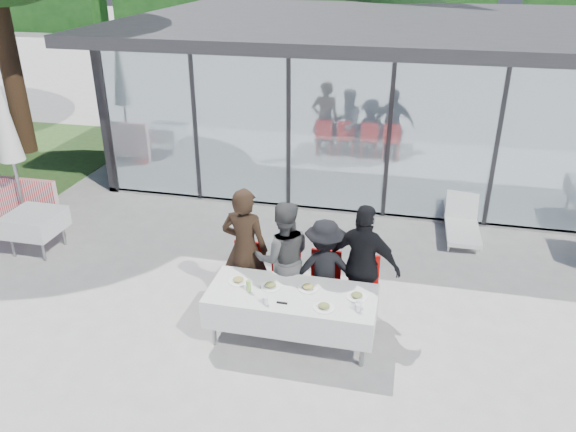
% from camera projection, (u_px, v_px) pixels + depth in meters
% --- Properties ---
extents(ground, '(90.00, 90.00, 0.00)m').
position_uv_depth(ground, '(289.00, 329.00, 7.98)').
color(ground, '#A39F9A').
rests_on(ground, ground).
extents(pavilion, '(14.80, 8.80, 3.44)m').
position_uv_depth(pavilion, '(441.00, 72.00, 13.84)').
color(pavilion, gray).
rests_on(pavilion, ground).
extents(treeline, '(62.50, 2.00, 4.40)m').
position_uv_depth(treeline, '(363.00, 1.00, 32.08)').
color(treeline, '#123912').
rests_on(treeline, ground).
extents(dining_table, '(2.26, 0.96, 0.75)m').
position_uv_depth(dining_table, '(292.00, 306.00, 7.55)').
color(dining_table, silver).
rests_on(dining_table, ground).
extents(diner_a, '(0.75, 0.75, 1.90)m').
position_uv_depth(diner_a, '(245.00, 249.00, 8.14)').
color(diner_a, black).
rests_on(diner_a, ground).
extents(diner_chair_a, '(0.44, 0.44, 0.97)m').
position_uv_depth(diner_chair_a, '(247.00, 271.00, 8.38)').
color(diner_chair_a, red).
rests_on(diner_chair_a, ground).
extents(diner_b, '(1.07, 1.07, 1.74)m').
position_uv_depth(diner_b, '(283.00, 258.00, 8.06)').
color(diner_b, '#494949').
rests_on(diner_b, ground).
extents(diner_chair_b, '(0.44, 0.44, 0.97)m').
position_uv_depth(diner_chair_b, '(285.00, 275.00, 8.27)').
color(diner_chair_b, red).
rests_on(diner_chair_b, ground).
extents(diner_c, '(1.19, 1.19, 1.53)m').
position_uv_depth(diner_c, '(324.00, 269.00, 7.98)').
color(diner_c, black).
rests_on(diner_c, ground).
extents(diner_chair_c, '(0.44, 0.44, 0.97)m').
position_uv_depth(diner_chair_c, '(325.00, 280.00, 8.15)').
color(diner_chair_c, red).
rests_on(diner_chair_c, ground).
extents(diner_d, '(1.29, 1.29, 1.81)m').
position_uv_depth(diner_d, '(363.00, 265.00, 7.81)').
color(diner_d, black).
rests_on(diner_d, ground).
extents(diner_chair_d, '(0.44, 0.44, 0.97)m').
position_uv_depth(diner_chair_d, '(362.00, 285.00, 8.03)').
color(diner_chair_d, red).
rests_on(diner_chair_d, ground).
extents(plate_a, '(0.27, 0.27, 0.07)m').
position_uv_depth(plate_a, '(238.00, 280.00, 7.70)').
color(plate_a, white).
rests_on(plate_a, dining_table).
extents(plate_b, '(0.27, 0.27, 0.07)m').
position_uv_depth(plate_b, '(271.00, 286.00, 7.57)').
color(plate_b, white).
rests_on(plate_b, dining_table).
extents(plate_c, '(0.27, 0.27, 0.07)m').
position_uv_depth(plate_c, '(308.00, 287.00, 7.54)').
color(plate_c, white).
rests_on(plate_c, dining_table).
extents(plate_d, '(0.27, 0.27, 0.07)m').
position_uv_depth(plate_d, '(357.00, 296.00, 7.35)').
color(plate_d, white).
rests_on(plate_d, dining_table).
extents(plate_extra, '(0.27, 0.27, 0.07)m').
position_uv_depth(plate_extra, '(324.00, 307.00, 7.13)').
color(plate_extra, white).
rests_on(plate_extra, dining_table).
extents(juice_bottle, '(0.06, 0.06, 0.16)m').
position_uv_depth(juice_bottle, '(249.00, 286.00, 7.47)').
color(juice_bottle, '#89BC4E').
rests_on(juice_bottle, dining_table).
extents(drinking_glasses, '(1.25, 0.27, 0.10)m').
position_uv_depth(drinking_glasses, '(327.00, 304.00, 7.14)').
color(drinking_glasses, silver).
rests_on(drinking_glasses, dining_table).
extents(folded_eyeglasses, '(0.14, 0.03, 0.01)m').
position_uv_depth(folded_eyeglasses, '(282.00, 303.00, 7.24)').
color(folded_eyeglasses, black).
rests_on(folded_eyeglasses, dining_table).
extents(spare_table_left, '(0.86, 0.86, 0.74)m').
position_uv_depth(spare_table_left, '(35.00, 223.00, 9.82)').
color(spare_table_left, silver).
rests_on(spare_table_left, ground).
extents(market_umbrella, '(0.50, 0.50, 3.00)m').
position_uv_depth(market_umbrella, '(6.00, 129.00, 9.91)').
color(market_umbrella, black).
rests_on(market_umbrella, ground).
extents(lounger, '(0.63, 1.35, 0.72)m').
position_uv_depth(lounger, '(462.00, 222.00, 10.50)').
color(lounger, silver).
rests_on(lounger, ground).
extents(grass_patch, '(5.00, 5.00, 0.02)m').
position_uv_depth(grass_patch, '(28.00, 151.00, 14.97)').
color(grass_patch, '#385926').
rests_on(grass_patch, ground).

